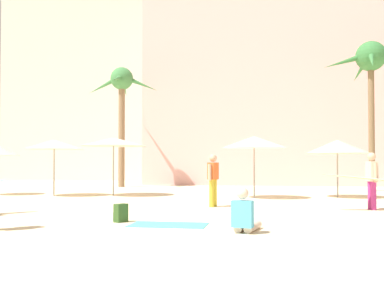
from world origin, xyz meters
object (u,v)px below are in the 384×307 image
at_px(cafe_umbrella_0, 54,144).
at_px(beach_towel, 168,225).
at_px(cafe_umbrella_5, 114,142).
at_px(person_mid_center, 245,217).
at_px(palm_tree_left, 122,92).
at_px(backpack, 121,213).
at_px(person_near_left, 213,178).
at_px(person_mid_right, 373,179).
at_px(cafe_umbrella_4, 254,142).
at_px(palm_tree_far_left, 370,66).
at_px(cafe_umbrella_1, 337,147).

bearing_deg(cafe_umbrella_0, beach_towel, -51.04).
distance_m(cafe_umbrella_5, person_mid_center, 11.52).
height_order(palm_tree_left, person_mid_center, palm_tree_left).
bearing_deg(backpack, person_mid_center, -170.50).
distance_m(cafe_umbrella_0, beach_towel, 10.95).
bearing_deg(person_near_left, beach_towel, -78.16).
distance_m(backpack, person_mid_center, 3.11).
relative_size(cafe_umbrella_0, backpack, 5.92).
distance_m(backpack, person_mid_right, 7.43).
relative_size(palm_tree_left, cafe_umbrella_5, 2.55).
distance_m(cafe_umbrella_0, cafe_umbrella_4, 8.43).
bearing_deg(palm_tree_left, cafe_umbrella_4, -44.45).
height_order(cafe_umbrella_5, backpack, cafe_umbrella_5).
height_order(cafe_umbrella_4, person_mid_right, cafe_umbrella_4).
relative_size(palm_tree_left, backpack, 16.98).
height_order(palm_tree_left, person_near_left, palm_tree_left).
distance_m(beach_towel, person_near_left, 4.56).
bearing_deg(palm_tree_far_left, cafe_umbrella_4, -134.22).
xyz_separation_m(palm_tree_left, person_mid_right, (11.47, -12.06, -4.75)).
xyz_separation_m(palm_tree_far_left, cafe_umbrella_4, (-5.73, -5.89, -4.11)).
distance_m(cafe_umbrella_5, backpack, 9.30).
bearing_deg(cafe_umbrella_4, backpack, -109.95).
distance_m(cafe_umbrella_0, cafe_umbrella_1, 11.78).
height_order(cafe_umbrella_1, person_near_left, cafe_umbrella_1).
height_order(cafe_umbrella_4, backpack, cafe_umbrella_4).
height_order(palm_tree_far_left, person_near_left, palm_tree_far_left).
relative_size(cafe_umbrella_0, cafe_umbrella_5, 0.89).
height_order(cafe_umbrella_5, beach_towel, cafe_umbrella_5).
xyz_separation_m(palm_tree_far_left, person_mid_right, (-2.23, -10.12, -5.41)).
bearing_deg(person_near_left, cafe_umbrella_0, 169.75).
height_order(cafe_umbrella_4, cafe_umbrella_5, cafe_umbrella_5).
height_order(palm_tree_far_left, cafe_umbrella_0, palm_tree_far_left).
xyz_separation_m(cafe_umbrella_1, cafe_umbrella_5, (-9.29, -0.37, 0.25)).
relative_size(cafe_umbrella_4, person_near_left, 1.53).
relative_size(cafe_umbrella_5, backpack, 6.66).
height_order(person_mid_right, person_mid_center, person_mid_right).
distance_m(palm_tree_left, cafe_umbrella_1, 13.71).
height_order(person_mid_center, person_near_left, person_near_left).
bearing_deg(backpack, palm_tree_left, -41.49).
xyz_separation_m(palm_tree_far_left, person_mid_center, (-5.72, -14.96, -6.02)).
relative_size(palm_tree_far_left, person_mid_right, 2.50).
xyz_separation_m(cafe_umbrella_1, person_mid_right, (0.19, -5.16, -1.14)).
bearing_deg(cafe_umbrella_5, person_mid_right, -26.80).
bearing_deg(beach_towel, person_mid_center, -24.46).
xyz_separation_m(backpack, person_mid_right, (6.39, 3.72, 0.71)).
height_order(backpack, person_near_left, person_near_left).
bearing_deg(person_near_left, cafe_umbrella_1, 64.74).
xyz_separation_m(cafe_umbrella_0, cafe_umbrella_1, (11.75, 0.89, -0.13)).
height_order(beach_towel, backpack, backpack).
distance_m(cafe_umbrella_4, backpack, 8.70).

